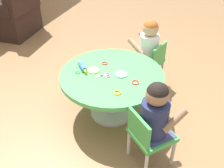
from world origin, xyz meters
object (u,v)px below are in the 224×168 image
object	(u,v)px
child_chair_right	(150,61)
rolling_pin	(82,66)
seated_child_left	(156,112)
seated_child_right	(149,42)
armchair_dark	(12,15)
craft_scissors	(105,76)
craft_table	(112,82)
child_chair_left	(149,135)

from	to	relation	value
child_chair_right	rolling_pin	distance (m)	0.86
seated_child_left	seated_child_right	xyz separation A→B (m)	(1.08, 0.32, 0.00)
armchair_dark	rolling_pin	world-z (taller)	armchair_dark
armchair_dark	child_chair_right	bearing A→B (deg)	-104.60
armchair_dark	craft_scissors	world-z (taller)	armchair_dark
seated_child_left	child_chair_right	distance (m)	1.13
craft_table	seated_child_right	distance (m)	0.69
rolling_pin	child_chair_right	bearing A→B (deg)	-38.88
seated_child_right	armchair_dark	distance (m)	2.42
craft_scissors	child_chair_left	bearing A→B (deg)	-127.88
armchair_dark	rolling_pin	xyz separation A→B (m)	(-1.27, -1.85, 0.20)
seated_child_right	child_chair_left	bearing A→B (deg)	-165.28
craft_scissors	armchair_dark	bearing A→B (deg)	58.12
child_chair_left	seated_child_left	distance (m)	0.23
child_chair_left	child_chair_right	distance (m)	1.13
child_chair_right	seated_child_right	world-z (taller)	seated_child_right
child_chair_left	craft_scissors	bearing A→B (deg)	52.12
rolling_pin	seated_child_left	bearing A→B (deg)	-117.60
seated_child_left	rolling_pin	world-z (taller)	seated_child_left
seated_child_right	armchair_dark	size ratio (longest dim) A/B	0.60
seated_child_left	seated_child_right	distance (m)	1.13
craft_table	child_chair_right	size ratio (longest dim) A/B	1.83
seated_child_left	rolling_pin	distance (m)	0.91
child_chair_right	rolling_pin	world-z (taller)	child_chair_right
seated_child_left	child_chair_right	world-z (taller)	seated_child_left
seated_child_right	armchair_dark	xyz separation A→B (m)	(0.61, 2.34, -0.22)
seated_child_left	child_chair_right	bearing A→B (deg)	14.67
craft_table	armchair_dark	xyz separation A→B (m)	(1.25, 2.15, -0.07)
child_chair_left	child_chair_right	world-z (taller)	same
child_chair_right	armchair_dark	distance (m)	2.45
child_chair_left	armchair_dark	xyz separation A→B (m)	(1.72, 2.63, 0.00)
child_chair_left	seated_child_left	bearing A→B (deg)	-41.26
craft_scissors	seated_child_left	bearing A→B (deg)	-124.49
child_chair_left	seated_child_right	xyz separation A→B (m)	(1.11, 0.29, 0.23)
child_chair_right	craft_scissors	distance (m)	0.76
armchair_dark	rolling_pin	distance (m)	2.25
craft_table	rolling_pin	world-z (taller)	rolling_pin
child_chair_left	rolling_pin	bearing A→B (deg)	59.92
child_chair_left	seated_child_left	size ratio (longest dim) A/B	1.05
craft_table	child_chair_left	xyz separation A→B (m)	(-0.47, -0.48, -0.07)
armchair_dark	seated_child_left	bearing A→B (deg)	-122.44
seated_child_right	craft_scissors	world-z (taller)	seated_child_right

